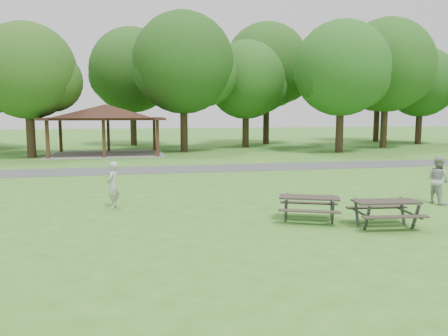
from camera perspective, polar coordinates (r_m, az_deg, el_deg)
ground at (r=10.69m, az=-0.99°, el=-9.73°), size 160.00×160.00×0.00m
asphalt_path at (r=24.33m, az=-7.03°, el=-0.17°), size 120.00×3.20×0.02m
pavilion at (r=34.12m, az=-15.22°, el=6.88°), size 8.60×7.01×3.76m
tree_row_d at (r=33.44m, az=-24.14°, el=11.15°), size 6.93×6.60×9.27m
tree_row_e at (r=35.50m, az=-5.18°, el=13.12°), size 8.40×8.00×11.02m
tree_row_f at (r=39.94m, az=2.99°, el=11.12°), size 7.35×7.00×9.55m
tree_row_g at (r=35.98m, az=15.21°, el=12.09°), size 7.77×7.40×10.25m
tree_row_h at (r=42.00m, az=20.56°, el=12.11°), size 8.61×8.20×11.37m
tree_row_i at (r=48.13m, az=24.40°, el=9.91°), size 7.14×6.80×9.52m
tree_deep_b at (r=43.25m, az=-11.78°, el=12.07°), size 8.40×8.00×11.13m
tree_deep_c at (r=44.25m, az=5.73°, el=12.80°), size 8.82×8.40×11.90m
tree_deep_d at (r=50.88m, az=19.60°, el=11.21°), size 8.40×8.00×11.27m
picnic_table_middle at (r=12.89m, az=11.05°, el=-4.43°), size 2.09×1.90×0.74m
picnic_table_far at (r=12.77m, az=20.37°, el=-4.80°), size 1.89×1.59×0.76m
frisbee_in_flight at (r=14.58m, az=4.88°, el=0.82°), size 0.28×0.28×0.02m
frisbee_thrower at (r=14.75m, az=-14.33°, el=-2.17°), size 0.49×0.63×1.53m
frisbee_catcher at (r=16.75m, az=26.16°, el=-1.41°), size 0.75×0.89×1.64m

